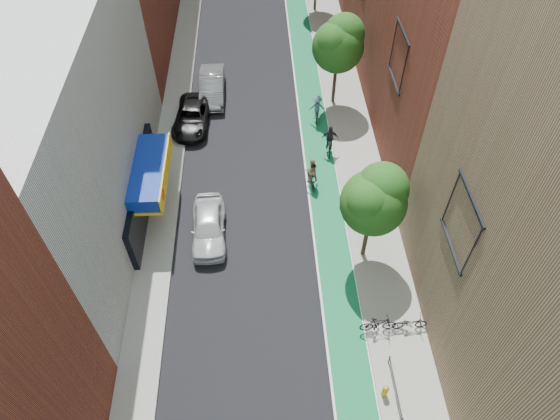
{
  "coord_description": "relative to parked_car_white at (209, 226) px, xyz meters",
  "views": [
    {
      "loc": [
        0.16,
        -6.21,
        22.76
      ],
      "look_at": [
        1.09,
        12.27,
        1.5
      ],
      "focal_mm": 32.0,
      "sensor_mm": 36.0,
      "label": 1
    }
  ],
  "objects": [
    {
      "name": "tree_near",
      "position": [
        8.65,
        -1.85,
        3.86
      ],
      "size": [
        3.4,
        3.36,
        6.42
      ],
      "color": "#332619",
      "rests_on": "ground"
    },
    {
      "name": "parked_bike_mid",
      "position": [
        8.56,
        -6.55,
        -0.09
      ],
      "size": [
        1.87,
        0.56,
        1.12
      ],
      "primitive_type": "imported",
      "rotation": [
        0.0,
        0.0,
        1.59
      ],
      "color": "black",
      "rests_on": "sidewalk_right"
    },
    {
      "name": "fire_hydrant",
      "position": [
        8.3,
        -9.77,
        -0.23
      ],
      "size": [
        0.28,
        0.28,
        0.8
      ],
      "color": "gold",
      "rests_on": "sidewalk_right"
    },
    {
      "name": "cyclist_lane_mid",
      "position": [
        7.7,
        6.7,
        0.08
      ],
      "size": [
        1.09,
        1.58,
        2.15
      ],
      "rotation": [
        0.0,
        0.0,
        3.05
      ],
      "color": "black",
      "rests_on": "ground"
    },
    {
      "name": "cyclist_lane_near",
      "position": [
        6.2,
        3.78,
        0.08
      ],
      "size": [
        0.94,
        1.85,
        2.09
      ],
      "rotation": [
        0.0,
        0.0,
        3.3
      ],
      "color": "black",
      "rests_on": "ground"
    },
    {
      "name": "parked_car_white",
      "position": [
        0.0,
        0.0,
        0.0
      ],
      "size": [
        2.07,
        4.76,
        1.6
      ],
      "primitive_type": "imported",
      "rotation": [
        0.0,
        0.0,
        0.04
      ],
      "color": "silver",
      "rests_on": "ground"
    },
    {
      "name": "building_left_white",
      "position": [
        -8.0,
        2.13,
        5.2
      ],
      "size": [
        8.0,
        20.0,
        12.0
      ],
      "primitive_type": "cube",
      "color": "silver",
      "rests_on": "ground"
    },
    {
      "name": "bike_lane",
      "position": [
        7.0,
        14.13,
        -0.79
      ],
      "size": [
        2.0,
        68.0,
        0.01
      ],
      "primitive_type": "cube",
      "color": "#12653A",
      "rests_on": "ground"
    },
    {
      "name": "sidewalk_right",
      "position": [
        9.5,
        14.13,
        -0.72
      ],
      "size": [
        3.0,
        68.0,
        0.15
      ],
      "primitive_type": "cube",
      "color": "gray",
      "rests_on": "ground"
    },
    {
      "name": "parked_car_black",
      "position": [
        -1.6,
        10.11,
        -0.1
      ],
      "size": [
        2.78,
        5.24,
        1.4
      ],
      "primitive_type": "imported",
      "rotation": [
        0.0,
        0.0,
        -0.09
      ],
      "color": "black",
      "rests_on": "ground"
    },
    {
      "name": "sidewalk_left",
      "position": [
        -3.0,
        14.13,
        -0.72
      ],
      "size": [
        2.0,
        68.0,
        0.15
      ],
      "primitive_type": "cube",
      "color": "gray",
      "rests_on": "ground"
    },
    {
      "name": "parked_car_silver",
      "position": [
        -0.34,
        13.45,
        0.03
      ],
      "size": [
        1.81,
        5.05,
        1.66
      ],
      "primitive_type": "imported",
      "rotation": [
        0.0,
        0.0,
        0.01
      ],
      "color": "gray",
      "rests_on": "ground"
    },
    {
      "name": "cyclist_lane_far",
      "position": [
        7.18,
        10.08,
        0.15
      ],
      "size": [
        1.14,
        1.54,
        2.04
      ],
      "rotation": [
        0.0,
        0.0,
        3.05
      ],
      "color": "black",
      "rests_on": "ground"
    },
    {
      "name": "parked_bike_near",
      "position": [
        10.15,
        -6.51,
        -0.19
      ],
      "size": [
        1.78,
        0.66,
        0.93
      ],
      "primitive_type": "imported",
      "rotation": [
        0.0,
        0.0,
        1.59
      ],
      "color": "black",
      "rests_on": "sidewalk_right"
    },
    {
      "name": "tree_mid",
      "position": [
        8.65,
        12.15,
        4.09
      ],
      "size": [
        3.55,
        3.53,
        6.74
      ],
      "color": "#332619",
      "rests_on": "ground"
    }
  ]
}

